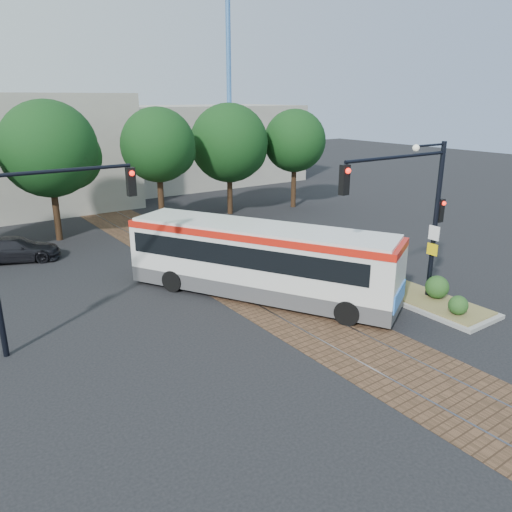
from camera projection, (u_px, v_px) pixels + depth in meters
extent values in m
plane|color=black|center=(318.00, 325.00, 17.78)|extent=(120.00, 120.00, 0.00)
cube|color=brown|center=(254.00, 291.00, 20.89)|extent=(3.60, 40.00, 0.01)
cube|color=slate|center=(239.00, 294.00, 20.47)|extent=(0.06, 40.00, 0.01)
cube|color=slate|center=(268.00, 287.00, 21.30)|extent=(0.06, 40.00, 0.01)
cylinder|color=#382314|center=(56.00, 213.00, 27.87)|extent=(0.36, 0.36, 3.12)
sphere|color=#103412|center=(49.00, 149.00, 26.80)|extent=(5.20, 5.20, 5.20)
cylinder|color=#382314|center=(161.00, 201.00, 30.52)|extent=(0.36, 0.36, 3.39)
sphere|color=#103412|center=(158.00, 145.00, 29.50)|extent=(4.40, 4.40, 4.40)
cylinder|color=#382314|center=(230.00, 193.00, 34.25)|extent=(0.36, 0.36, 2.86)
sphere|color=#103412|center=(229.00, 143.00, 33.22)|extent=(5.20, 5.20, 5.20)
cylinder|color=#382314|center=(294.00, 186.00, 36.35)|extent=(0.36, 0.36, 3.12)
sphere|color=#103412|center=(295.00, 141.00, 35.37)|extent=(4.40, 4.40, 4.40)
cube|color=#ADA899|center=(199.00, 144.00, 46.63)|extent=(18.00, 10.00, 7.00)
cylinder|color=#3F72B2|center=(229.00, 84.00, 51.37)|extent=(0.50, 0.50, 18.00)
cube|color=#464648|center=(260.00, 284.00, 20.18)|extent=(7.33, 10.74, 0.64)
cube|color=white|center=(260.00, 256.00, 19.81)|extent=(7.35, 10.74, 1.74)
cube|color=black|center=(253.00, 249.00, 19.84)|extent=(6.86, 9.81, 0.83)
cube|color=red|center=(260.00, 232.00, 19.51)|extent=(7.38, 10.76, 0.28)
cube|color=white|center=(260.00, 227.00, 19.45)|extent=(7.11, 10.39, 0.13)
cube|color=black|center=(398.00, 267.00, 17.49)|extent=(1.34, 0.81, 0.83)
cube|color=blue|center=(399.00, 296.00, 17.76)|extent=(1.79, 1.02, 0.64)
cube|color=orange|center=(292.00, 264.00, 20.63)|extent=(2.05, 3.64, 1.01)
cylinder|color=black|center=(347.00, 313.00, 17.66)|extent=(0.72, 0.96, 0.92)
cylinder|color=black|center=(362.00, 292.00, 19.47)|extent=(0.72, 0.96, 0.92)
cylinder|color=black|center=(173.00, 281.00, 20.72)|extent=(0.72, 0.96, 0.92)
cylinder|color=black|center=(200.00, 266.00, 22.53)|extent=(0.72, 0.96, 0.92)
cube|color=gray|center=(426.00, 301.00, 19.63)|extent=(2.20, 5.20, 0.15)
cube|color=olive|center=(427.00, 298.00, 19.60)|extent=(1.90, 4.80, 0.08)
sphere|color=#1E4719|center=(458.00, 305.00, 18.01)|extent=(0.70, 0.70, 0.70)
sphere|color=#1E4719|center=(437.00, 287.00, 19.46)|extent=(0.90, 0.90, 0.90)
sphere|color=#1E4719|center=(396.00, 279.00, 20.44)|extent=(0.80, 0.80, 0.80)
sphere|color=#1E4719|center=(397.00, 274.00, 21.24)|extent=(0.60, 0.60, 0.60)
cylinder|color=black|center=(435.00, 222.00, 19.00)|extent=(0.18, 0.18, 6.00)
cylinder|color=black|center=(398.00, 157.00, 16.82)|extent=(5.00, 0.12, 0.12)
cube|color=black|center=(344.00, 180.00, 15.61)|extent=(0.28, 0.22, 0.95)
sphere|color=#FF190C|center=(348.00, 171.00, 15.41)|extent=(0.18, 0.18, 0.18)
cube|color=black|center=(440.00, 211.00, 19.00)|extent=(0.26, 0.20, 0.90)
sphere|color=#FF190C|center=(444.00, 203.00, 18.80)|extent=(0.16, 0.16, 0.16)
cube|color=white|center=(434.00, 233.00, 18.93)|extent=(0.04, 0.45, 0.55)
cube|color=yellow|center=(432.00, 249.00, 19.12)|extent=(0.04, 0.45, 0.45)
cylinder|color=black|center=(431.00, 145.00, 17.67)|extent=(1.60, 0.08, 0.08)
sphere|color=silver|center=(416.00, 148.00, 17.25)|extent=(0.24, 0.24, 0.24)
cylinder|color=black|center=(59.00, 171.00, 15.18)|extent=(4.50, 0.12, 0.12)
cube|color=black|center=(131.00, 182.00, 16.59)|extent=(0.28, 0.22, 0.95)
sphere|color=#FF190C|center=(132.00, 173.00, 16.39)|extent=(0.18, 0.18, 0.18)
imported|color=black|center=(15.00, 249.00, 24.52)|extent=(4.46, 3.06, 1.20)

